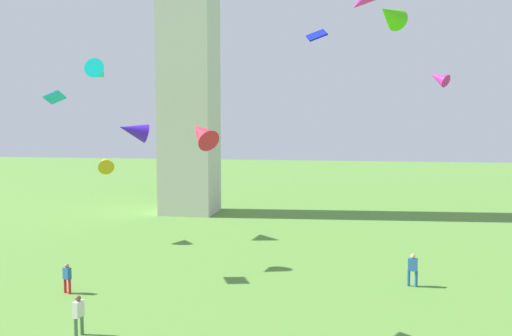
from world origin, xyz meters
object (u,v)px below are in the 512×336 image
object	(u,v)px
kite_flying_4	(201,133)
kite_flying_5	(438,78)
kite_flying_3	(99,73)
kite_flying_8	(390,15)
kite_flying_7	(317,35)
person_1	(67,277)
kite_flying_1	(105,163)
person_4	(78,313)
person_3	(413,268)
kite_flying_2	(133,130)
kite_flying_6	(55,97)

from	to	relation	value
kite_flying_4	kite_flying_5	xyz separation A→B (m)	(11.57, 13.58, 3.29)
kite_flying_3	kite_flying_4	size ratio (longest dim) A/B	1.43
kite_flying_4	kite_flying_8	xyz separation A→B (m)	(7.88, 4.81, 5.52)
kite_flying_7	person_1	bearing A→B (deg)	-97.99
person_1	kite_flying_4	xyz separation A→B (m)	(8.20, -3.35, 7.48)
person_1	kite_flying_1	world-z (taller)	kite_flying_1
person_4	kite_flying_7	world-z (taller)	kite_flying_7
kite_flying_1	kite_flying_4	size ratio (longest dim) A/B	1.22
person_3	kite_flying_3	world-z (taller)	kite_flying_3
kite_flying_2	kite_flying_8	distance (m)	16.11
kite_flying_6	kite_flying_7	distance (m)	15.12
person_1	kite_flying_3	distance (m)	19.12
kite_flying_1	person_1	bearing A→B (deg)	75.29
kite_flying_1	kite_flying_2	world-z (taller)	kite_flying_2
kite_flying_8	kite_flying_6	bearing A→B (deg)	-150.61
person_4	kite_flying_4	bearing A→B (deg)	119.29
kite_flying_1	kite_flying_5	world-z (taller)	kite_flying_5
kite_flying_3	kite_flying_8	xyz separation A→B (m)	(21.05, -12.67, 1.11)
kite_flying_3	kite_flying_8	bearing A→B (deg)	142.61
person_1	kite_flying_5	xyz separation A→B (m)	(19.77, 10.23, 10.77)
kite_flying_7	kite_flying_5	bearing A→B (deg)	129.06
kite_flying_4	kite_flying_8	world-z (taller)	kite_flying_8
kite_flying_1	kite_flying_5	bearing A→B (deg)	144.05
kite_flying_1	kite_flying_6	xyz separation A→B (m)	(1.53, -9.15, 4.37)
person_1	kite_flying_4	world-z (taller)	kite_flying_4
person_1	kite_flying_5	bearing A→B (deg)	48.73
kite_flying_6	kite_flying_8	xyz separation A→B (m)	(18.18, -1.44, 3.64)
person_3	kite_flying_4	distance (m)	14.26
person_4	kite_flying_7	size ratio (longest dim) A/B	1.32
person_1	person_4	bearing A→B (deg)	-34.75
kite_flying_1	kite_flying_2	size ratio (longest dim) A/B	1.02
kite_flying_3	kite_flying_4	world-z (taller)	kite_flying_3
person_1	kite_flying_7	world-z (taller)	kite_flying_7
person_1	kite_flying_1	size ratio (longest dim) A/B	0.69
person_1	kite_flying_7	distance (m)	17.55
person_1	person_3	bearing A→B (deg)	34.88
person_1	person_4	size ratio (longest dim) A/B	0.91
kite_flying_3	kite_flying_5	xyz separation A→B (m)	(24.74, -3.90, -1.12)
kite_flying_1	person_4	bearing A→B (deg)	80.82
kite_flying_5	kite_flying_7	bearing A→B (deg)	1.24
kite_flying_1	kite_flying_8	xyz separation A→B (m)	(19.72, -10.59, 8.01)
person_4	kite_flying_2	distance (m)	12.92
person_3	kite_flying_1	size ratio (longest dim) A/B	0.79
kite_flying_3	kite_flying_5	distance (m)	25.07
person_1	kite_flying_8	world-z (taller)	kite_flying_8
kite_flying_5	kite_flying_7	xyz separation A→B (m)	(-7.10, -9.11, 1.32)
person_4	kite_flying_4	size ratio (longest dim) A/B	0.94
person_1	kite_flying_3	bearing A→B (deg)	130.76
kite_flying_3	kite_flying_8	distance (m)	24.59
kite_flying_6	kite_flying_4	bearing A→B (deg)	48.53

